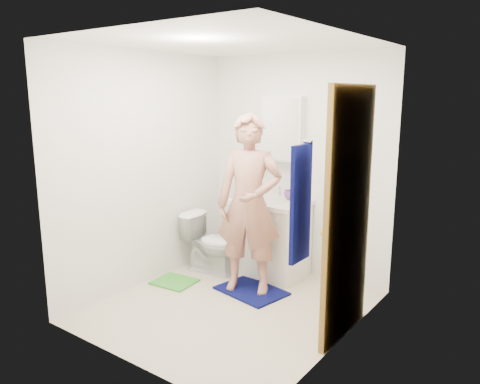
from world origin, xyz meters
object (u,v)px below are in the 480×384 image
object	(u,v)px
medicine_cabinet	(283,129)
towel	(301,204)
vanity_cabinet	(270,239)
toothbrush_cup	(290,195)
toilet	(212,243)
soap_dispenser	(254,188)
man	(249,204)

from	to	relation	value
medicine_cabinet	towel	distance (m)	2.11
vanity_cabinet	toothbrush_cup	bearing A→B (deg)	40.65
vanity_cabinet	toilet	distance (m)	0.65
medicine_cabinet	soap_dispenser	xyz separation A→B (m)	(-0.21, -0.24, -0.65)
toothbrush_cup	medicine_cabinet	bearing A→B (deg)	151.36
towel	toilet	size ratio (longest dim) A/B	1.20
toilet	toothbrush_cup	size ratio (longest dim) A/B	5.22
vanity_cabinet	toothbrush_cup	distance (m)	0.54
towel	toilet	world-z (taller)	towel
soap_dispenser	toilet	bearing A→B (deg)	-139.33
toilet	medicine_cabinet	bearing A→B (deg)	-52.20
towel	toothbrush_cup	world-z (taller)	towel
toilet	toothbrush_cup	world-z (taller)	toothbrush_cup
vanity_cabinet	towel	world-z (taller)	towel
man	soap_dispenser	bearing A→B (deg)	98.58
medicine_cabinet	man	xyz separation A→B (m)	(0.09, -0.75, -0.69)
toilet	soap_dispenser	size ratio (longest dim) A/B	3.21
vanity_cabinet	soap_dispenser	bearing A→B (deg)	-175.72
vanity_cabinet	toothbrush_cup	size ratio (longest dim) A/B	6.25
toilet	soap_dispenser	distance (m)	0.78
toilet	toothbrush_cup	distance (m)	1.03
soap_dispenser	toothbrush_cup	bearing A→B (deg)	22.68
towel	man	distance (m)	1.49
soap_dispenser	medicine_cabinet	bearing A→B (deg)	49.44
towel	toothbrush_cup	distance (m)	1.95
soap_dispenser	man	size ratio (longest dim) A/B	0.12
toilet	soap_dispenser	xyz separation A→B (m)	(0.36, 0.31, 0.62)
towel	toothbrush_cup	bearing A→B (deg)	122.15
towel	toothbrush_cup	size ratio (longest dim) A/B	6.25
vanity_cabinet	towel	bearing A→B (deg)	-51.53
toothbrush_cup	man	xyz separation A→B (m)	(-0.07, -0.66, 0.01)
soap_dispenser	toothbrush_cup	distance (m)	0.40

